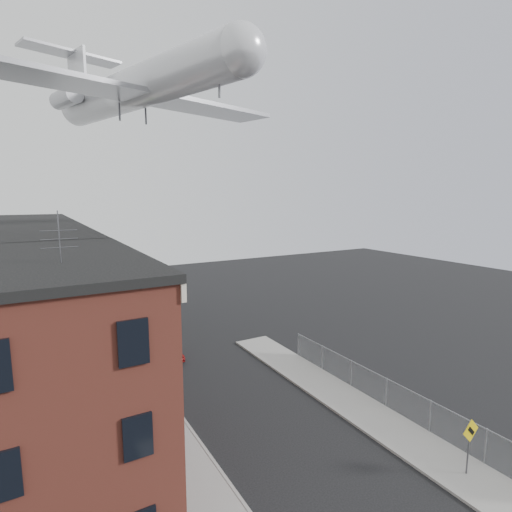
% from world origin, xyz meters
% --- Properties ---
extents(ground, '(120.00, 120.00, 0.00)m').
position_xyz_m(ground, '(0.00, 0.00, 0.00)').
color(ground, black).
rests_on(ground, ground).
extents(sidewalk_left, '(3.00, 62.00, 0.12)m').
position_xyz_m(sidewalk_left, '(-5.50, 24.00, 0.06)').
color(sidewalk_left, gray).
rests_on(sidewalk_left, ground).
extents(sidewalk_right, '(3.00, 26.00, 0.12)m').
position_xyz_m(sidewalk_right, '(5.50, 6.00, 0.06)').
color(sidewalk_right, gray).
rests_on(sidewalk_right, ground).
extents(curb_left, '(0.15, 62.00, 0.14)m').
position_xyz_m(curb_left, '(-4.05, 24.00, 0.07)').
color(curb_left, gray).
rests_on(curb_left, ground).
extents(curb_right, '(0.15, 26.00, 0.14)m').
position_xyz_m(curb_right, '(4.05, 6.00, 0.07)').
color(curb_right, gray).
rests_on(curb_right, ground).
extents(corner_building, '(10.31, 12.30, 12.15)m').
position_xyz_m(corner_building, '(-12.00, 7.00, 5.16)').
color(corner_building, '#3E1E13').
rests_on(corner_building, ground).
extents(row_house_a, '(11.98, 7.00, 10.30)m').
position_xyz_m(row_house_a, '(-11.96, 16.50, 5.13)').
color(row_house_a, slate).
rests_on(row_house_a, ground).
extents(row_house_b, '(11.98, 7.00, 10.30)m').
position_xyz_m(row_house_b, '(-11.96, 23.50, 5.13)').
color(row_house_b, gray).
rests_on(row_house_b, ground).
extents(row_house_c, '(11.98, 7.00, 10.30)m').
position_xyz_m(row_house_c, '(-11.96, 30.50, 5.13)').
color(row_house_c, slate).
rests_on(row_house_c, ground).
extents(row_house_d, '(11.98, 7.00, 10.30)m').
position_xyz_m(row_house_d, '(-11.96, 37.50, 5.13)').
color(row_house_d, gray).
rests_on(row_house_d, ground).
extents(row_house_e, '(11.98, 7.00, 10.30)m').
position_xyz_m(row_house_e, '(-11.96, 44.50, 5.13)').
color(row_house_e, slate).
rests_on(row_house_e, ground).
extents(chainlink_fence, '(0.06, 18.06, 1.90)m').
position_xyz_m(chainlink_fence, '(7.00, 5.00, 1.00)').
color(chainlink_fence, gray).
rests_on(chainlink_fence, ground).
extents(warning_sign, '(1.10, 0.11, 2.80)m').
position_xyz_m(warning_sign, '(5.60, -1.03, 1.88)').
color(warning_sign, '#515156').
rests_on(warning_sign, ground).
extents(utility_pole, '(1.80, 0.26, 9.00)m').
position_xyz_m(utility_pole, '(-5.60, 18.00, 4.67)').
color(utility_pole, black).
rests_on(utility_pole, ground).
extents(street_tree, '(3.22, 3.20, 5.20)m').
position_xyz_m(street_tree, '(-5.27, 27.92, 3.45)').
color(street_tree, black).
rests_on(street_tree, ground).
extents(car_near, '(1.71, 3.51, 1.15)m').
position_xyz_m(car_near, '(-2.00, 18.70, 0.58)').
color(car_near, maroon).
rests_on(car_near, ground).
extents(car_mid, '(1.36, 3.49, 1.13)m').
position_xyz_m(car_mid, '(-3.53, 23.20, 0.57)').
color(car_mid, black).
rests_on(car_mid, ground).
extents(car_far, '(2.43, 4.78, 1.33)m').
position_xyz_m(car_far, '(-3.39, 31.62, 0.67)').
color(car_far, slate).
rests_on(car_far, ground).
extents(airplane, '(21.65, 24.77, 7.15)m').
position_xyz_m(airplane, '(-3.39, 20.56, 20.43)').
color(airplane, silver).
rests_on(airplane, ground).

